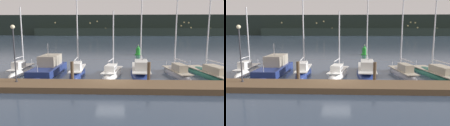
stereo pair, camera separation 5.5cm
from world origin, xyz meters
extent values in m
plane|color=#2D3D51|center=(0.00, 0.00, 0.00)|extent=(400.00, 400.00, 0.00)
cube|color=brown|center=(0.00, -1.87, 0.23)|extent=(28.72, 2.80, 0.45)
cylinder|color=#4C3D2D|center=(-3.25, -0.22, 0.95)|extent=(0.28, 0.28, 1.90)
cylinder|color=#4C3D2D|center=(3.25, -0.22, 0.95)|extent=(0.28, 0.28, 1.90)
ellipsoid|color=white|center=(-9.50, 3.88, 0.00)|extent=(1.31, 5.39, 1.28)
cube|color=silver|center=(-9.50, 3.88, 0.66)|extent=(1.10, 4.53, 0.08)
cube|color=silver|center=(-9.51, 3.24, 1.04)|extent=(0.76, 1.73, 0.68)
cylinder|color=silver|center=(-9.49, 4.31, 3.75)|extent=(0.12, 0.12, 6.19)
cylinder|color=silver|center=(-9.51, 3.30, 1.73)|extent=(0.13, 2.03, 0.09)
cylinder|color=silver|center=(-9.46, 6.35, 0.91)|extent=(0.04, 0.04, 0.50)
ellipsoid|color=navy|center=(-6.71, 3.92, 0.00)|extent=(2.54, 7.08, 1.09)
cube|color=navy|center=(-6.71, 3.92, 0.37)|extent=(2.33, 6.37, 0.74)
cube|color=#A39984|center=(-6.71, 4.63, 1.29)|extent=(1.72, 3.11, 1.09)
cube|color=black|center=(-6.71, 6.04, 1.45)|extent=(1.52, 0.23, 0.49)
cylinder|color=silver|center=(-6.71, 4.06, 2.48)|extent=(0.07, 0.07, 1.28)
cylinder|color=silver|center=(-6.71, 0.95, 1.04)|extent=(0.04, 0.04, 0.60)
ellipsoid|color=navy|center=(-3.54, 3.58, 0.00)|extent=(1.85, 5.96, 1.59)
cube|color=silver|center=(-3.54, 3.58, 0.64)|extent=(1.56, 5.01, 0.08)
cube|color=silver|center=(-3.49, 2.87, 1.02)|extent=(1.00, 1.93, 0.68)
cylinder|color=silver|center=(-3.57, 4.05, 4.47)|extent=(0.12, 0.12, 7.67)
cylinder|color=silver|center=(-3.47, 2.65, 1.74)|extent=(0.28, 2.80, 0.09)
cylinder|color=silver|center=(-3.72, 6.27, 0.89)|extent=(0.04, 0.04, 0.50)
ellipsoid|color=white|center=(0.05, 3.16, 0.00)|extent=(2.46, 5.41, 1.62)
cube|color=silver|center=(0.05, 3.16, 0.56)|extent=(2.06, 4.55, 0.08)
cube|color=silver|center=(-0.06, 2.55, 0.89)|extent=(1.22, 1.81, 0.58)
cylinder|color=silver|center=(0.13, 3.57, 3.47)|extent=(0.12, 0.12, 5.82)
cylinder|color=silver|center=(-0.06, 2.50, 1.66)|extent=(0.47, 2.15, 0.09)
cylinder|color=silver|center=(0.48, 5.53, 0.81)|extent=(0.04, 0.04, 0.50)
ellipsoid|color=navy|center=(2.97, 4.23, 0.00)|extent=(2.51, 7.97, 1.12)
cube|color=silver|center=(2.97, 4.23, 0.63)|extent=(2.11, 6.69, 0.08)
cube|color=silver|center=(2.92, 3.29, 1.08)|extent=(1.38, 2.58, 0.83)
cylinder|color=silver|center=(3.01, 4.86, 6.12)|extent=(0.12, 0.12, 10.98)
cylinder|color=silver|center=(2.90, 2.90, 1.95)|extent=(0.31, 3.91, 0.09)
cylinder|color=silver|center=(3.17, 7.84, 0.88)|extent=(0.04, 0.04, 0.50)
ellipsoid|color=gray|center=(6.51, 3.63, 0.00)|extent=(2.35, 6.32, 1.32)
cube|color=#A39984|center=(6.51, 3.63, 0.49)|extent=(1.98, 5.31, 0.08)
cube|color=#A39984|center=(6.62, 2.90, 0.89)|extent=(1.15, 2.08, 0.72)
cylinder|color=silver|center=(6.43, 4.12, 4.07)|extent=(0.12, 0.12, 7.16)
cylinder|color=silver|center=(6.66, 2.66, 1.64)|extent=(0.54, 2.93, 0.09)
cylinder|color=silver|center=(6.07, 6.43, 0.74)|extent=(0.04, 0.04, 0.50)
ellipsoid|color=#195647|center=(9.73, 3.37, 0.00)|extent=(3.61, 8.62, 1.26)
cube|color=#A39984|center=(9.73, 3.37, 0.45)|extent=(3.03, 7.24, 0.08)
cube|color=#A39984|center=(9.92, 2.38, 0.83)|extent=(1.71, 2.87, 0.66)
cylinder|color=silver|center=(9.60, 4.02, 5.08)|extent=(0.12, 0.12, 9.24)
cylinder|color=silver|center=(9.98, 2.11, 1.54)|extent=(0.85, 3.85, 0.09)
cylinder|color=silver|center=(8.98, 7.15, 0.70)|extent=(0.04, 0.04, 0.50)
cylinder|color=green|center=(3.98, 20.32, 0.08)|extent=(1.19, 1.19, 0.16)
cylinder|color=green|center=(3.98, 20.32, 0.67)|extent=(0.79, 0.79, 1.03)
cone|color=green|center=(3.98, 20.32, 1.44)|extent=(0.55, 0.55, 0.50)
sphere|color=#F9EAB7|center=(3.98, 20.32, 1.74)|extent=(0.16, 0.16, 0.16)
cylinder|color=#2D2D33|center=(-7.48, -1.56, 0.48)|extent=(0.24, 0.24, 0.06)
cylinder|color=#2D2D33|center=(-7.48, -1.56, 2.58)|extent=(0.10, 0.10, 4.15)
sphere|color=#F9EAB7|center=(-7.48, -1.56, 4.80)|extent=(0.32, 0.32, 0.32)
cube|color=#1E2823|center=(0.00, 129.56, 6.48)|extent=(240.00, 16.00, 12.95)
cube|color=#26332C|center=(19.95, 119.56, 2.27)|extent=(144.00, 10.00, 4.54)
cube|color=#F4DB8C|center=(49.36, 121.51, 3.05)|extent=(0.80, 0.10, 0.80)
cube|color=#F4DB8C|center=(-8.76, 121.51, 4.35)|extent=(0.80, 0.10, 0.80)
cube|color=#F4DB8C|center=(38.69, 121.51, 6.06)|extent=(0.80, 0.10, 0.80)
cube|color=#F4DB8C|center=(-14.07, 121.51, 8.82)|extent=(0.80, 0.10, 0.80)
cube|color=#F4DB8C|center=(-40.97, 121.51, 8.06)|extent=(0.80, 0.10, 0.80)
cube|color=#F4DB8C|center=(40.32, 121.51, 8.19)|extent=(0.80, 0.10, 0.80)
cube|color=#F4DB8C|center=(37.16, 121.51, 3.72)|extent=(0.80, 0.10, 0.80)
cube|color=#F4DB8C|center=(3.77, 121.51, 1.85)|extent=(0.80, 0.10, 0.80)
cube|color=#F4DB8C|center=(56.87, 121.51, 4.40)|extent=(0.80, 0.10, 0.80)
cube|color=#F4DB8C|center=(43.20, 121.51, 7.92)|extent=(0.80, 0.10, 0.80)
cube|color=#F4DB8C|center=(-18.57, 121.51, 7.77)|extent=(0.80, 0.10, 0.80)
cube|color=#F4DB8C|center=(44.75, 121.51, 4.85)|extent=(0.80, 0.10, 0.80)
camera|label=1|loc=(0.87, -18.29, 4.72)|focal=35.00mm
camera|label=2|loc=(0.93, -18.28, 4.72)|focal=35.00mm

